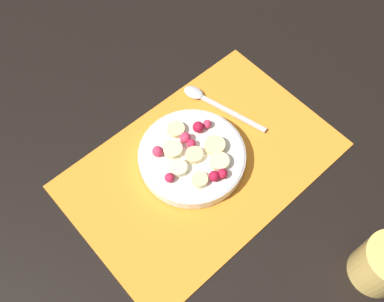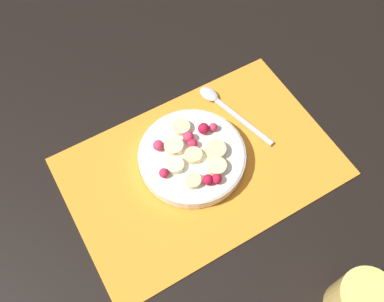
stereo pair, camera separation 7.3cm
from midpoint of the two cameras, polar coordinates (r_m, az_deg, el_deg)
ground_plane at (r=0.76m, az=-1.33°, el=-2.16°), size 3.00×3.00×0.00m
placemat at (r=0.75m, az=-1.34°, el=-2.06°), size 0.47×0.30×0.01m
fruit_bowl at (r=0.74m, az=-2.77°, el=-0.86°), size 0.19×0.19×0.04m
spoon at (r=0.82m, az=-0.42°, el=6.60°), size 0.06×0.18×0.01m
drinking_glass at (r=0.69m, az=21.44°, el=-14.18°), size 0.08×0.08×0.09m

